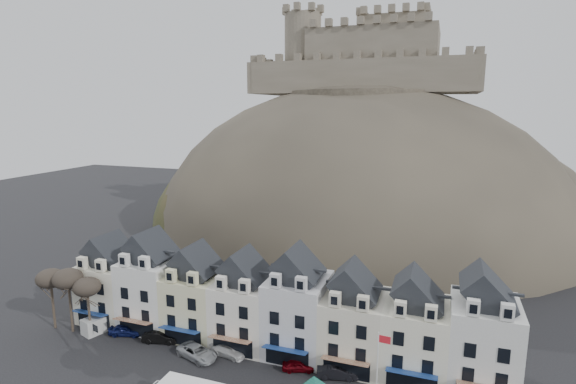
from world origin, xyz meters
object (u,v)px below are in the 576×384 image
object	(u,v)px
bus_shelter	(314,384)
white_van	(101,323)
car_navy	(126,330)
car_white	(228,351)
flagpole	(378,367)
car_charcoal	(337,372)
car_maroon	(298,366)
car_silver	(197,352)
car_black	(161,337)

from	to	relation	value
bus_shelter	white_van	xyz separation A→B (m)	(-31.01, 6.05, -1.88)
bus_shelter	car_navy	world-z (taller)	bus_shelter
car_white	flagpole	bearing A→B (deg)	-93.63
car_charcoal	white_van	bearing A→B (deg)	75.63
bus_shelter	car_maroon	distance (m)	7.32
flagpole	car_charcoal	xyz separation A→B (m)	(-4.89, 4.17, -4.03)
car_silver	car_black	bearing A→B (deg)	93.53
car_navy	car_silver	world-z (taller)	car_silver
car_white	white_van	bearing A→B (deg)	99.52
car_silver	car_maroon	size ratio (longest dim) A/B	1.44
white_van	car_navy	distance (m)	3.96
car_navy	car_charcoal	distance (m)	27.96
flagpole	white_van	size ratio (longest dim) A/B	1.69
car_white	car_charcoal	size ratio (longest dim) A/B	1.00
car_black	car_charcoal	world-z (taller)	car_black
bus_shelter	white_van	world-z (taller)	bus_shelter
white_van	car_charcoal	size ratio (longest dim) A/B	1.10
car_black	flagpole	bearing A→B (deg)	-111.91
bus_shelter	car_black	distance (m)	22.67
bus_shelter	car_white	distance (m)	13.93
car_white	car_charcoal	distance (m)	13.20
flagpole	car_silver	size ratio (longest dim) A/B	1.60
white_van	car_maroon	distance (m)	27.49
car_navy	car_black	xyz separation A→B (m)	(5.34, 0.00, 0.02)
bus_shelter	car_white	size ratio (longest dim) A/B	1.24
white_van	car_silver	size ratio (longest dim) A/B	0.95
car_white	car_black	bearing A→B (deg)	99.35
flagpole	car_black	world-z (taller)	flagpole
car_charcoal	car_silver	bearing A→B (deg)	81.20
car_black	car_maroon	xyz separation A→B (m)	(18.21, -0.12, -0.13)
flagpole	car_navy	world-z (taller)	flagpole
car_white	car_charcoal	bearing A→B (deg)	-80.65
car_navy	car_charcoal	world-z (taller)	car_charcoal
bus_shelter	white_van	size ratio (longest dim) A/B	1.12
flagpole	car_silver	world-z (taller)	flagpole
bus_shelter	car_navy	bearing A→B (deg)	-170.78
white_van	car_white	size ratio (longest dim) A/B	1.11
white_van	car_black	size ratio (longest dim) A/B	1.09
car_black	car_silver	bearing A→B (deg)	-118.20
flagpole	car_charcoal	size ratio (longest dim) A/B	1.87
car_black	car_maroon	world-z (taller)	car_black
car_silver	car_charcoal	xyz separation A→B (m)	(16.47, 1.64, 0.00)
car_navy	car_charcoal	size ratio (longest dim) A/B	0.96
bus_shelter	car_charcoal	distance (m)	6.55
flagpole	bus_shelter	bearing A→B (deg)	-161.43
car_maroon	car_charcoal	size ratio (longest dim) A/B	0.81
car_navy	car_black	world-z (taller)	car_black
car_black	car_silver	size ratio (longest dim) A/B	0.87
bus_shelter	car_navy	size ratio (longest dim) A/B	1.29
car_black	car_white	world-z (taller)	car_black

